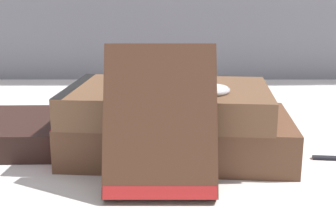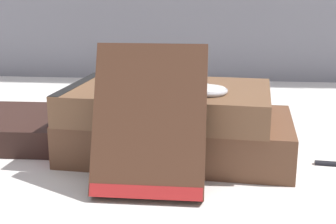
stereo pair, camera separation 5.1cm
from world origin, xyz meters
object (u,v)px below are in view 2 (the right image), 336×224
(book_flat_bottom, at_px, (174,135))
(book_leaning_front, at_px, (150,126))
(reading_glasses, at_px, (154,122))
(pocket_watch, at_px, (206,91))
(book_flat_top, at_px, (163,101))

(book_flat_bottom, bearing_deg, book_leaning_front, -92.94)
(book_leaning_front, bearing_deg, book_flat_bottom, 82.50)
(book_flat_bottom, bearing_deg, reading_glasses, 111.70)
(book_leaning_front, bearing_deg, pocket_watch, 54.99)
(book_flat_top, bearing_deg, book_leaning_front, -85.85)
(book_flat_top, bearing_deg, book_flat_bottom, 13.67)
(pocket_watch, xyz_separation_m, reading_glasses, (-0.08, 0.16, -0.08))
(book_leaning_front, xyz_separation_m, pocket_watch, (0.05, 0.07, 0.02))
(book_flat_bottom, relative_size, book_flat_top, 1.12)
(book_flat_top, distance_m, book_leaning_front, 0.10)
(book_flat_top, height_order, reading_glasses, book_flat_top)
(book_leaning_front, bearing_deg, book_flat_top, 88.98)
(book_flat_bottom, xyz_separation_m, book_leaning_front, (-0.01, -0.10, 0.04))
(book_leaning_front, bearing_deg, reading_glasses, 96.42)
(book_flat_bottom, distance_m, reading_glasses, 0.13)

